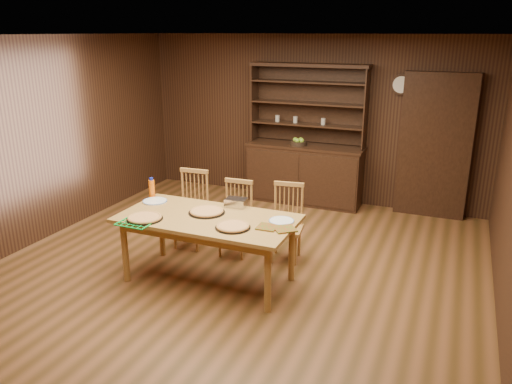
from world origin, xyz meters
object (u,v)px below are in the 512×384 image
at_px(chair_left, 192,206).
at_px(chair_center, 237,215).
at_px(dining_table, 208,224).
at_px(china_hutch, 305,166).
at_px(chair_right, 287,219).
at_px(juice_bottle, 152,188).

bearing_deg(chair_left, chair_center, -5.18).
xyz_separation_m(dining_table, chair_left, (-0.66, 0.81, -0.15)).
height_order(china_hutch, chair_left, china_hutch).
bearing_deg(chair_left, dining_table, -54.83).
xyz_separation_m(dining_table, chair_right, (0.59, 0.90, -0.18)).
relative_size(chair_left, chair_center, 1.06).
distance_m(dining_table, chair_right, 1.09).
height_order(chair_left, chair_center, chair_left).
xyz_separation_m(dining_table, chair_center, (-0.03, 0.80, -0.18)).
relative_size(chair_left, chair_right, 1.06).
xyz_separation_m(chair_center, chair_right, (0.62, 0.10, 0.00)).
bearing_deg(china_hutch, chair_center, -95.10).
xyz_separation_m(chair_left, chair_center, (0.63, -0.02, -0.03)).
xyz_separation_m(china_hutch, juice_bottle, (-1.10, -2.61, 0.26)).
xyz_separation_m(chair_right, juice_bottle, (-1.52, -0.54, 0.37)).
xyz_separation_m(china_hutch, chair_right, (0.42, -2.08, -0.10)).
bearing_deg(chair_left, chair_right, 0.20).
distance_m(chair_left, chair_center, 0.63).
height_order(chair_left, juice_bottle, same).
xyz_separation_m(chair_left, juice_bottle, (-0.28, -0.45, 0.34)).
bearing_deg(chair_center, chair_left, 175.80).
bearing_deg(juice_bottle, china_hutch, 67.16).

